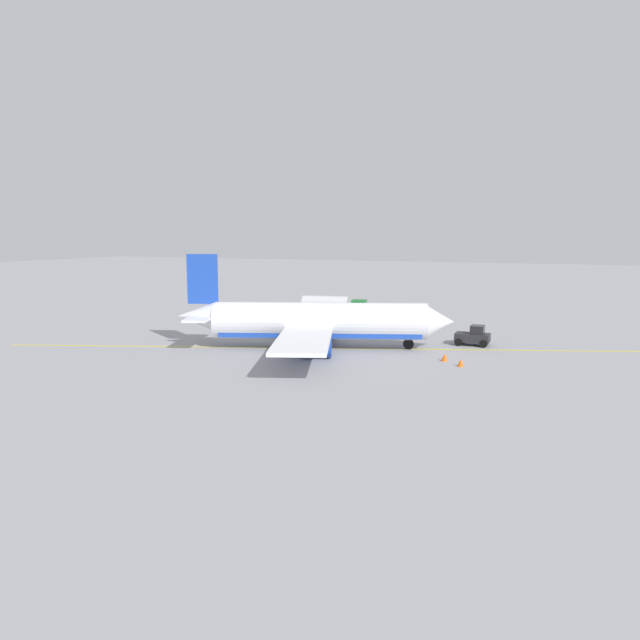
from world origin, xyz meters
name	(u,v)px	position (x,y,z in m)	size (l,w,h in m)	color
ground_plane	(320,348)	(0.00, 0.00, 0.00)	(400.00, 400.00, 0.00)	#939399
airplane	(316,323)	(-0.44, -0.15, 2.73)	(28.46, 31.24, 9.83)	white
fuel_tanker	(332,306)	(-7.12, 21.81, 1.72)	(10.22, 4.36, 3.15)	#2D2D33
pushback_tug	(474,336)	(14.65, 7.87, 1.01)	(3.61, 2.32, 2.20)	#232328
refueling_worker	(324,318)	(-5.88, 15.55, 0.82)	(0.62, 0.53, 1.71)	navy
safety_cone_nose	(461,363)	(15.13, -3.17, 0.34)	(0.62, 0.62, 0.69)	#F2590F
safety_cone_wingtip	(445,357)	(13.32, -1.35, 0.37)	(0.66, 0.66, 0.73)	#F2590F
taxi_line_marking	(320,348)	(0.00, 0.00, 0.01)	(66.98, 0.30, 0.01)	yellow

